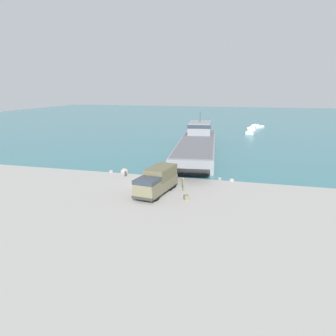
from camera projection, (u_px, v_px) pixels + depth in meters
The scene contains 13 objects.
ground_plane at pixel (148, 184), 44.33m from camera, with size 240.00×240.00×0.00m, color gray.
water_surface at pixel (222, 120), 132.85m from camera, with size 240.00×180.00×0.01m, color #336B75.
landing_craft at pixel (197, 142), 67.87m from camera, with size 11.38×40.13×7.29m.
military_truck at pixel (157, 181), 40.14m from camera, with size 3.64×8.16×3.09m.
soldier_on_ramp at pixel (183, 183), 41.32m from camera, with size 0.40×0.50×1.70m.
moored_boat_a at pixel (252, 131), 93.60m from camera, with size 3.35×7.96×1.83m.
moored_boat_b at pixel (256, 127), 104.59m from camera, with size 5.30×8.68×1.31m.
mooring_bollard at pixel (125, 173), 48.23m from camera, with size 0.33×0.33×0.79m.
cargo_crate at pixel (186, 197), 38.26m from camera, with size 0.52×0.63×0.52m, color #6B664C.
shoreline_rock_a at pixel (220, 179), 46.67m from camera, with size 0.63×0.63×0.63m, color gray.
shoreline_rock_b at pixel (111, 172), 50.56m from camera, with size 0.79×0.79×0.79m, color gray.
shoreline_rock_c at pixel (232, 181), 45.78m from camera, with size 0.79×0.79×0.79m, color gray.
shoreline_rock_d at pixel (125, 172), 50.49m from camera, with size 1.32×1.32×1.32m, color gray.
Camera 1 is at (13.69, -40.33, 12.78)m, focal length 35.00 mm.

